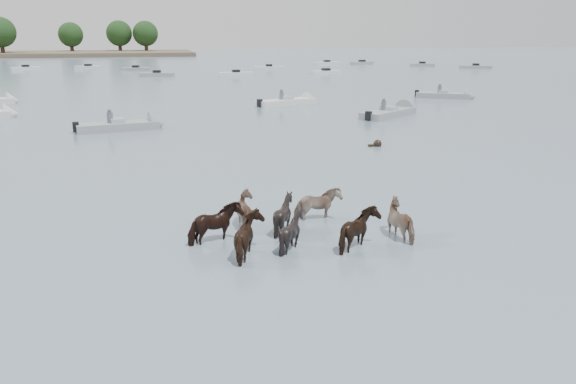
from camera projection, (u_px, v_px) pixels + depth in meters
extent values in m
plane|color=slate|center=(305.00, 235.00, 16.71)|extent=(400.00, 400.00, 0.00)
imported|color=black|center=(215.00, 227.00, 16.00)|extent=(1.73, 1.31, 1.33)
imported|color=#7E6355|center=(250.00, 213.00, 17.38)|extent=(1.51, 1.59, 1.25)
imported|color=black|center=(284.00, 217.00, 16.91)|extent=(1.43, 1.34, 1.30)
imported|color=#9D7E6A|center=(317.00, 207.00, 17.97)|extent=(1.54, 0.82, 1.25)
imported|color=black|center=(251.00, 239.00, 15.00)|extent=(1.28, 1.45, 1.34)
imported|color=black|center=(292.00, 234.00, 15.55)|extent=(1.28, 1.18, 1.24)
imported|color=black|center=(358.00, 233.00, 15.53)|extent=(1.62, 1.57, 1.31)
imported|color=gray|center=(404.00, 222.00, 16.47)|extent=(1.59, 1.64, 1.27)
sphere|color=black|center=(378.00, 144.00, 29.78)|extent=(0.44, 0.44, 0.44)
cube|color=black|center=(373.00, 146.00, 29.75)|extent=(0.50, 0.22, 0.18)
cone|color=silver|center=(12.00, 114.00, 40.20)|extent=(1.10, 1.70, 1.60)
cube|color=gray|center=(118.00, 127.00, 34.70)|extent=(4.99, 2.41, 0.55)
cone|color=gray|center=(157.00, 124.00, 35.65)|extent=(1.16, 1.73, 1.60)
cube|color=#99ADB7|center=(117.00, 121.00, 34.61)|extent=(0.98, 1.24, 0.35)
cube|color=black|center=(76.00, 127.00, 33.71)|extent=(0.41, 0.41, 0.60)
cylinder|color=#595966|center=(110.00, 118.00, 34.46)|extent=(0.36, 0.36, 0.70)
sphere|color=#595966|center=(109.00, 111.00, 34.34)|extent=(0.24, 0.24, 0.24)
cube|color=silver|center=(286.00, 103.00, 46.87)|extent=(5.49, 3.47, 0.55)
cone|color=silver|center=(311.00, 100.00, 48.38)|extent=(1.44, 1.82, 1.60)
cube|color=#99ADB7|center=(286.00, 98.00, 46.78)|extent=(1.16, 1.34, 0.35)
cube|color=black|center=(260.00, 103.00, 45.32)|extent=(0.46, 0.46, 0.60)
cylinder|color=#595966|center=(282.00, 96.00, 46.63)|extent=(0.36, 0.36, 0.70)
sphere|color=#595966|center=(282.00, 90.00, 46.51)|extent=(0.24, 0.24, 0.24)
cube|color=gray|center=(388.00, 114.00, 40.36)|extent=(5.29, 4.48, 0.55)
cone|color=gray|center=(407.00, 110.00, 42.37)|extent=(1.67, 1.82, 1.60)
cube|color=#99ADB7|center=(389.00, 109.00, 40.27)|extent=(1.31, 1.38, 0.35)
cube|color=black|center=(368.00, 116.00, 38.32)|extent=(0.49, 0.49, 0.60)
cylinder|color=#595966|center=(384.00, 106.00, 40.12)|extent=(0.36, 0.36, 0.70)
sphere|color=#595966|center=(384.00, 100.00, 40.00)|extent=(0.24, 0.24, 0.24)
cube|color=gray|center=(443.00, 96.00, 51.97)|extent=(4.85, 3.93, 0.55)
cone|color=gray|center=(470.00, 97.00, 51.24)|extent=(1.63, 1.83, 1.60)
cube|color=#99ADB7|center=(443.00, 92.00, 51.87)|extent=(1.28, 1.38, 0.35)
cube|color=black|center=(417.00, 93.00, 52.66)|extent=(0.48, 0.48, 0.60)
cylinder|color=#595966|center=(440.00, 90.00, 51.72)|extent=(0.36, 0.36, 0.70)
sphere|color=#595966|center=(440.00, 85.00, 51.60)|extent=(0.24, 0.24, 0.24)
cone|color=silver|center=(13.00, 101.00, 48.12)|extent=(1.39, 1.81, 1.60)
cube|color=silver|center=(26.00, 69.00, 91.29)|extent=(4.51, 2.99, 0.60)
cube|color=black|center=(25.00, 66.00, 91.19)|extent=(1.30, 1.30, 0.50)
cube|color=silver|center=(88.00, 68.00, 93.89)|extent=(4.46, 2.63, 0.60)
cube|color=black|center=(88.00, 65.00, 93.79)|extent=(1.24, 1.24, 0.50)
cube|color=gray|center=(136.00, 69.00, 89.89)|extent=(4.36, 2.39, 0.60)
cube|color=black|center=(136.00, 67.00, 89.79)|extent=(1.20, 1.20, 0.50)
cube|color=gray|center=(157.00, 75.00, 77.88)|extent=(4.78, 2.42, 0.60)
cube|color=black|center=(157.00, 72.00, 77.77)|extent=(1.19, 1.19, 0.50)
cube|color=silver|center=(236.00, 74.00, 78.92)|extent=(4.72, 1.57, 0.60)
cube|color=black|center=(236.00, 72.00, 78.82)|extent=(1.01, 1.01, 0.50)
cube|color=silver|center=(269.00, 68.00, 93.05)|extent=(5.02, 2.19, 0.60)
cube|color=black|center=(269.00, 66.00, 92.95)|extent=(1.14, 1.14, 0.50)
cube|color=silver|center=(326.00, 73.00, 82.31)|extent=(4.79, 2.49, 0.60)
cube|color=black|center=(326.00, 70.00, 82.21)|extent=(1.20, 1.20, 0.50)
cube|color=silver|center=(327.00, 63.00, 107.50)|extent=(5.25, 2.30, 0.60)
cube|color=black|center=(327.00, 61.00, 107.39)|extent=(1.15, 1.15, 0.50)
cube|color=gray|center=(362.00, 63.00, 108.16)|extent=(4.78, 2.81, 0.60)
cube|color=black|center=(362.00, 61.00, 108.06)|extent=(1.26, 1.26, 0.50)
cube|color=gray|center=(422.00, 65.00, 101.87)|extent=(4.46, 2.56, 0.60)
cube|color=black|center=(422.00, 63.00, 101.77)|extent=(1.23, 1.23, 0.50)
cube|color=gray|center=(476.00, 67.00, 95.48)|extent=(5.33, 3.28, 0.60)
cube|color=black|center=(476.00, 65.00, 95.38)|extent=(1.30, 1.30, 0.50)
cylinder|color=#382619|center=(3.00, 50.00, 142.32)|extent=(1.00, 1.00, 3.33)
sphere|color=black|center=(0.00, 32.00, 141.15)|extent=(7.40, 7.40, 7.40)
cylinder|color=#382619|center=(72.00, 49.00, 157.43)|extent=(1.00, 1.00, 2.98)
sphere|color=black|center=(71.00, 35.00, 156.38)|extent=(6.62, 6.62, 6.62)
cylinder|color=#382619|center=(120.00, 48.00, 160.64)|extent=(1.00, 1.00, 3.17)
sphere|color=black|center=(119.00, 33.00, 159.52)|extent=(7.05, 7.05, 7.05)
cylinder|color=#382619|center=(146.00, 48.00, 161.06)|extent=(1.00, 1.00, 3.13)
sphere|color=black|center=(145.00, 34.00, 159.96)|extent=(6.96, 6.96, 6.96)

